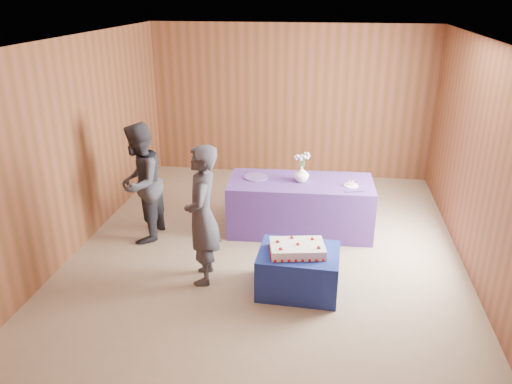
% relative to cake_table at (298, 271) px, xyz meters
% --- Properties ---
extents(ground, '(6.00, 6.00, 0.00)m').
position_rel_cake_table_xyz_m(ground, '(-0.47, 0.92, -0.25)').
color(ground, gray).
rests_on(ground, ground).
extents(room_shell, '(5.04, 6.04, 2.72)m').
position_rel_cake_table_xyz_m(room_shell, '(-0.47, 0.92, 1.55)').
color(room_shell, brown).
rests_on(room_shell, ground).
extents(cake_table, '(0.92, 0.73, 0.50)m').
position_rel_cake_table_xyz_m(cake_table, '(0.00, 0.00, 0.00)').
color(cake_table, navy).
rests_on(cake_table, ground).
extents(serving_table, '(2.04, 1.00, 0.75)m').
position_rel_cake_table_xyz_m(serving_table, '(-0.09, 1.55, 0.12)').
color(serving_table, '#5C348F').
rests_on(serving_table, ground).
extents(sheet_cake, '(0.69, 0.54, 0.15)m').
position_rel_cake_table_xyz_m(sheet_cake, '(-0.02, -0.03, 0.30)').
color(sheet_cake, silver).
rests_on(sheet_cake, cake_table).
extents(vase, '(0.28, 0.28, 0.22)m').
position_rel_cake_table_xyz_m(vase, '(-0.09, 1.55, 0.61)').
color(vase, white).
rests_on(vase, serving_table).
extents(flower_spray, '(0.22, 0.22, 0.17)m').
position_rel_cake_table_xyz_m(flower_spray, '(-0.09, 1.55, 0.86)').
color(flower_spray, '#2B6D2D').
rests_on(flower_spray, vase).
extents(platter, '(0.43, 0.43, 0.02)m').
position_rel_cake_table_xyz_m(platter, '(-0.74, 1.59, 0.51)').
color(platter, '#6A52A4').
rests_on(platter, serving_table).
extents(plate, '(0.26, 0.26, 0.01)m').
position_rel_cake_table_xyz_m(plate, '(0.59, 1.48, 0.51)').
color(plate, white).
rests_on(plate, serving_table).
extents(cake_slice, '(0.07, 0.06, 0.08)m').
position_rel_cake_table_xyz_m(cake_slice, '(0.59, 1.48, 0.54)').
color(cake_slice, silver).
rests_on(cake_slice, plate).
extents(knife, '(0.26, 0.08, 0.00)m').
position_rel_cake_table_xyz_m(knife, '(0.63, 1.26, 0.50)').
color(knife, '#ACACB1').
rests_on(knife, serving_table).
extents(guest_left, '(0.48, 0.66, 1.67)m').
position_rel_cake_table_xyz_m(guest_left, '(-1.12, 0.07, 0.58)').
color(guest_left, '#33323C').
rests_on(guest_left, ground).
extents(guest_right, '(0.63, 0.80, 1.64)m').
position_rel_cake_table_xyz_m(guest_right, '(-2.21, 0.98, 0.57)').
color(guest_right, '#30303A').
rests_on(guest_right, ground).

